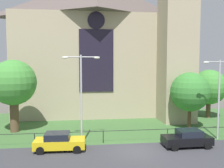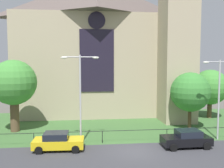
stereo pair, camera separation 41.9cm
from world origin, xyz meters
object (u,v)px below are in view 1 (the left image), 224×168
tree_right_near (190,92)px  tree_left_near (13,83)px  parked_car_yellow (59,142)px  streetlamp_far (219,88)px  parked_car_black (187,138)px  tree_right_far (209,87)px  church_building (99,44)px  streetlamp_near (81,88)px

tree_right_near → tree_left_near: 19.31m
tree_right_near → parked_car_yellow: tree_right_near is taller
streetlamp_far → parked_car_yellow: streetlamp_far is taller
parked_car_black → tree_right_far: bearing=-126.5°
church_building → tree_left_near: bearing=-134.3°
tree_left_near → parked_car_black: size_ratio=1.83×
streetlamp_near → streetlamp_far: size_ratio=1.05×
tree_left_near → streetlamp_near: size_ratio=0.96×
streetlamp_near → church_building: bearing=79.8°
streetlamp_near → streetlamp_far: 13.13m
tree_right_near → tree_left_near: (-19.26, 0.91, 1.08)m
streetlamp_near → parked_car_yellow: bearing=-143.1°
tree_right_near → parked_car_black: (-2.92, -6.05, -3.40)m
streetlamp_far → parked_car_yellow: (-15.00, -1.40, -4.18)m
church_building → streetlamp_far: size_ratio=3.39×
streetlamp_far → parked_car_black: 6.03m
tree_right_far → parked_car_yellow: size_ratio=1.53×
streetlamp_far → parked_car_black: size_ratio=1.81×
tree_left_near → tree_right_far: 24.69m
tree_left_near → tree_right_far: (24.31, 4.21, -1.06)m
church_building → parked_car_black: size_ratio=6.14×
parked_car_yellow → parked_car_black: 11.08m
church_building → streetlamp_far: bearing=-55.7°
church_building → streetlamp_near: church_building is taller
streetlamp_far → parked_car_black: bearing=-154.7°
streetlamp_near → parked_car_yellow: 4.99m
tree_right_far → parked_car_yellow: tree_right_far is taller
tree_right_near → tree_right_far: size_ratio=0.97×
tree_right_near → tree_left_near: size_ratio=0.82×
tree_right_near → tree_left_near: bearing=177.3°
tree_right_near → parked_car_yellow: size_ratio=1.49×
streetlamp_far → parked_car_yellow: bearing=-174.7°
streetlamp_near → parked_car_black: (9.20, -1.86, -4.41)m
tree_right_near → parked_car_black: tree_right_near is taller
tree_right_far → tree_right_near: bearing=-134.6°
tree_left_near → tree_right_far: size_ratio=1.18×
streetlamp_near → parked_car_black: size_ratio=1.91×
tree_left_near → streetlamp_near: bearing=-35.6°
streetlamp_far → parked_car_yellow: 15.64m
tree_right_near → parked_car_black: bearing=-115.8°
church_building → tree_right_near: (9.38, -11.04, -6.13)m
tree_left_near → church_building: bearing=45.7°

